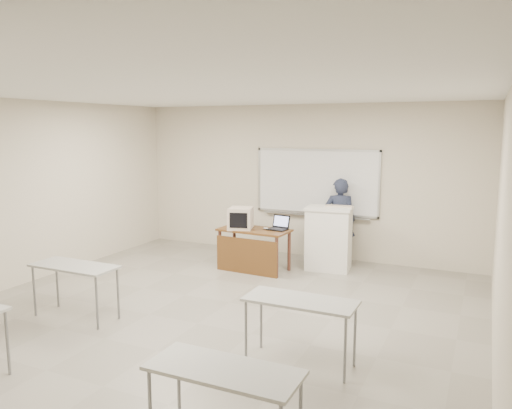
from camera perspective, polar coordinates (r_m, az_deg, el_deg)
The scene contains 10 objects.
floor at distance 6.77m, azimuth -6.68°, elevation -13.40°, with size 7.00×8.00×0.01m, color gray.
whiteboard at distance 9.82m, azimuth 6.92°, elevation 2.48°, with size 2.48×0.10×1.31m.
student_desks at distance 5.50m, azimuth -14.34°, elevation -11.38°, with size 4.40×2.20×0.73m.
instructor_desk at distance 8.88m, azimuth -0.49°, elevation -4.43°, with size 1.26×0.63×0.75m.
podium at distance 9.10m, azimuth 8.30°, elevation -3.84°, with size 0.81×0.59×1.14m.
crt_monitor at distance 8.95m, azimuth -1.79°, elevation -1.57°, with size 0.42×0.47×0.40m.
laptop at distance 8.90m, azimuth 2.57°, elevation -2.49°, with size 0.33×0.31×0.25m.
mouse at distance 8.89m, azimuth 1.11°, elevation -2.75°, with size 0.10×0.07×0.04m, color #9FA2A6.
keyboard at distance 9.03m, azimuth 9.44°, elevation -0.21°, with size 0.48×0.16×0.03m, color beige.
presenter at distance 9.57m, azimuth 9.52°, elevation -1.82°, with size 0.59×0.39×1.61m, color black.
Camera 1 is at (3.32, -5.32, 2.53)m, focal length 35.00 mm.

